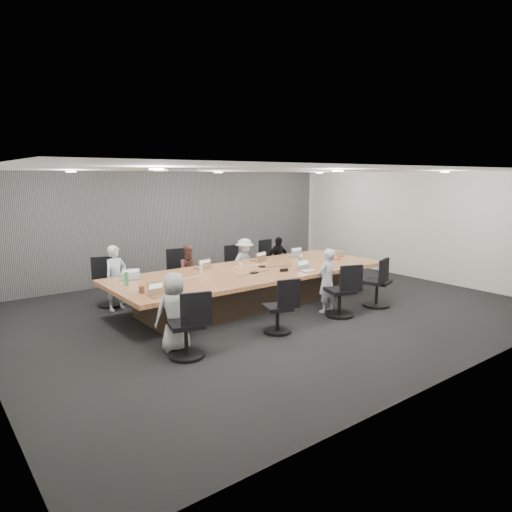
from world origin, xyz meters
TOP-DOWN VIEW (x-y plane):
  - floor at (0.00, 0.00)m, footprint 10.00×8.00m
  - ceiling at (0.00, 0.00)m, footprint 10.00×8.00m
  - wall_back at (0.00, 4.00)m, footprint 10.00×0.00m
  - wall_front at (0.00, -4.00)m, footprint 10.00×0.00m
  - wall_right at (5.00, 0.00)m, footprint 0.00×8.00m
  - curtain at (0.00, 3.92)m, footprint 9.80×0.04m
  - conference_table at (0.00, 0.50)m, footprint 6.00×2.20m
  - chair_0 at (-2.45, 2.20)m, footprint 0.72×0.72m
  - chair_1 at (-0.75, 2.20)m, footprint 0.67×0.67m
  - chair_2 at (0.76, 2.20)m, footprint 0.50×0.50m
  - chair_3 at (1.82, 2.20)m, footprint 0.62×0.62m
  - chair_4 at (-2.54, -1.20)m, footprint 0.72×0.72m
  - chair_5 at (-0.75, -1.20)m, footprint 0.64×0.64m
  - chair_6 at (0.81, -1.20)m, footprint 0.74×0.74m
  - chair_7 at (1.95, -1.20)m, footprint 0.75×0.75m
  - person_0 at (-2.45, 1.85)m, footprint 0.54×0.42m
  - laptop_0 at (-2.45, 1.30)m, footprint 0.37×0.29m
  - person_1 at (-0.75, 1.85)m, footprint 0.65×0.56m
  - laptop_1 at (-0.75, 1.30)m, footprint 0.36×0.29m
  - person_2 at (0.76, 1.85)m, footprint 0.84×0.59m
  - laptop_2 at (0.76, 1.30)m, footprint 0.38×0.30m
  - person_3 at (1.82, 1.85)m, footprint 0.69×0.32m
  - laptop_3 at (1.82, 1.30)m, footprint 0.33×0.23m
  - person_4 at (-2.54, -0.85)m, footprint 0.65×0.47m
  - laptop_4 at (-2.54, -0.30)m, footprint 0.30×0.22m
  - person_6 at (0.81, -0.85)m, footprint 0.50×0.35m
  - laptop_6 at (0.81, -0.30)m, footprint 0.29×0.20m
  - bottle_green_left at (-2.65, 0.77)m, footprint 0.09×0.09m
  - bottle_green_right at (0.89, 0.02)m, footprint 0.08×0.08m
  - bottle_clear at (-1.06, 0.84)m, footprint 0.07×0.07m
  - cup_white_far at (-0.03, 0.90)m, footprint 0.08×0.08m
  - cup_white_near at (1.74, 0.89)m, footprint 0.08×0.08m
  - mug_brown at (-2.65, 0.11)m, footprint 0.10×0.10m
  - mic_left at (-0.20, 0.20)m, footprint 0.17×0.14m
  - mic_right at (0.34, 0.63)m, footprint 0.15×0.12m
  - stapler at (0.40, -0.03)m, footprint 0.18×0.09m
  - canvas_bag at (2.65, 0.53)m, footprint 0.26×0.16m
  - snack_packet at (2.26, 0.25)m, footprint 0.21×0.21m

SIDE VIEW (x-z plane):
  - floor at x=0.00m, z-range 0.00..0.00m
  - chair_2 at x=0.76m, z-range 0.00..0.74m
  - chair_5 at x=-0.75m, z-range 0.00..0.75m
  - conference_table at x=0.00m, z-range 0.03..0.77m
  - chair_3 at x=1.82m, z-range 0.00..0.82m
  - chair_0 at x=-2.45m, z-range 0.00..0.84m
  - chair_1 at x=-0.75m, z-range 0.00..0.85m
  - chair_6 at x=0.81m, z-range 0.00..0.85m
  - chair_4 at x=-2.54m, z-range 0.00..0.86m
  - chair_7 at x=1.95m, z-range 0.00..0.87m
  - person_3 at x=1.82m, z-range 0.00..1.15m
  - person_1 at x=-0.75m, z-range 0.00..1.17m
  - person_2 at x=0.76m, z-range 0.00..1.20m
  - person_4 at x=-2.54m, z-range 0.00..1.24m
  - person_6 at x=0.81m, z-range 0.00..1.28m
  - person_0 at x=-2.45m, z-range 0.00..1.32m
  - laptop_0 at x=-2.45m, z-range 0.74..0.76m
  - laptop_1 at x=-0.75m, z-range 0.74..0.76m
  - laptop_2 at x=0.76m, z-range 0.74..0.76m
  - laptop_3 at x=1.82m, z-range 0.74..0.76m
  - laptop_4 at x=-2.54m, z-range 0.74..0.76m
  - laptop_6 at x=0.81m, z-range 0.74..0.76m
  - mic_right at x=0.34m, z-range 0.74..0.77m
  - mic_left at x=-0.20m, z-range 0.74..0.77m
  - snack_packet at x=2.26m, z-range 0.74..0.78m
  - stapler at x=0.40m, z-range 0.74..0.81m
  - cup_white_near at x=1.74m, z-range 0.74..0.83m
  - cup_white_far at x=-0.03m, z-range 0.74..0.83m
  - mug_brown at x=-2.65m, z-range 0.74..0.86m
  - canvas_bag at x=2.65m, z-range 0.74..0.87m
  - bottle_clear at x=-1.06m, z-range 0.74..0.95m
  - bottle_green_right at x=0.89m, z-range 0.74..0.98m
  - bottle_green_left at x=-2.65m, z-range 0.74..0.99m
  - wall_back at x=0.00m, z-range 0.00..2.80m
  - wall_front at x=0.00m, z-range 0.00..2.80m
  - wall_right at x=5.00m, z-range 0.00..2.80m
  - curtain at x=0.00m, z-range 0.00..2.80m
  - ceiling at x=0.00m, z-range 2.80..2.80m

